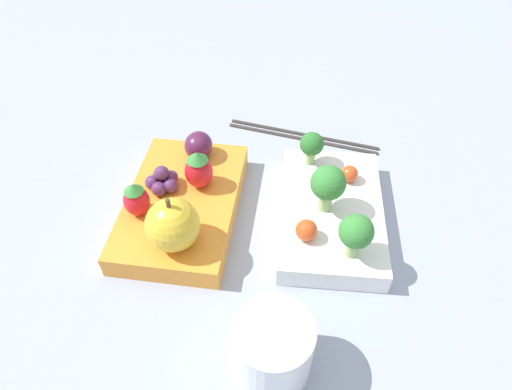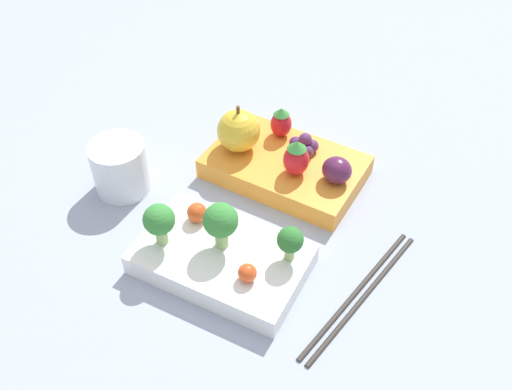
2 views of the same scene
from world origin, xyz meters
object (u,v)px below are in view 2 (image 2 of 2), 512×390
at_px(cherry_tomato_0, 197,213).
at_px(cherry_tomato_1, 247,273).
at_px(strawberry_1, 281,122).
at_px(grape_cluster, 303,145).
at_px(bento_box_savoury, 222,259).
at_px(strawberry_0, 296,158).
at_px(broccoli_floret_0, 221,222).
at_px(chopsticks_pair, 360,294).
at_px(apple, 239,131).
at_px(broccoli_floret_2, 290,241).
at_px(broccoli_floret_1, 159,221).
at_px(plum, 337,170).
at_px(bento_box_fruit, 285,167).
at_px(drinking_cup, 120,167).

xyz_separation_m(cherry_tomato_0, cherry_tomato_1, (-0.10, 0.04, -0.00)).
bearing_deg(strawberry_1, grape_cluster, 164.21).
xyz_separation_m(bento_box_savoury, cherry_tomato_1, (-0.05, 0.01, 0.02)).
bearing_deg(strawberry_0, cherry_tomato_1, 105.49).
distance_m(bento_box_savoury, broccoli_floret_0, 0.05).
xyz_separation_m(broccoli_floret_0, chopsticks_pair, (-0.15, -0.05, -0.06)).
bearing_deg(bento_box_savoury, strawberry_1, -74.44).
bearing_deg(apple, cherry_tomato_1, 128.46).
relative_size(apple, chopsticks_pair, 0.31).
bearing_deg(broccoli_floret_2, bento_box_savoury, 27.91).
bearing_deg(grape_cluster, broccoli_floret_0, 93.15).
height_order(broccoli_floret_1, plum, broccoli_floret_1).
bearing_deg(apple, bento_box_savoury, 119.79).
xyz_separation_m(bento_box_fruit, strawberry_0, (-0.02, 0.02, 0.04)).
xyz_separation_m(broccoli_floret_1, drinking_cup, (0.12, -0.06, -0.03)).
bearing_deg(strawberry_0, broccoli_floret_2, 119.31).
distance_m(bento_box_fruit, cherry_tomato_1, 0.20).
bearing_deg(strawberry_0, broccoli_floret_1, 71.58).
distance_m(broccoli_floret_1, drinking_cup, 0.14).
height_order(bento_box_fruit, broccoli_floret_1, broccoli_floret_1).
distance_m(broccoli_floret_0, broccoli_floret_2, 0.08).
xyz_separation_m(grape_cluster, chopsticks_pair, (-0.16, 0.14, -0.04)).
relative_size(broccoli_floret_2, grape_cluster, 1.12).
xyz_separation_m(broccoli_floret_0, cherry_tomato_0, (0.05, -0.01, -0.03)).
relative_size(broccoli_floret_0, cherry_tomato_1, 2.89).
height_order(bento_box_savoury, bento_box_fruit, same).
bearing_deg(broccoli_floret_0, cherry_tomato_1, 156.10).
bearing_deg(apple, broccoli_floret_1, 98.36).
bearing_deg(broccoli_floret_2, chopsticks_pair, -166.23).
bearing_deg(cherry_tomato_1, drinking_cup, -11.32).
height_order(broccoli_floret_1, grape_cluster, broccoli_floret_1).
bearing_deg(strawberry_1, cherry_tomato_1, 114.96).
relative_size(plum, drinking_cup, 0.53).
bearing_deg(drinking_cup, bento_box_savoury, 170.19).
distance_m(broccoli_floret_2, chopsticks_pair, 0.10).
relative_size(cherry_tomato_1, strawberry_0, 0.41).
height_order(bento_box_fruit, cherry_tomato_0, cherry_tomato_0).
height_order(broccoli_floret_1, cherry_tomato_1, broccoli_floret_1).
distance_m(broccoli_floret_0, apple, 0.17).
distance_m(cherry_tomato_1, grape_cluster, 0.22).
height_order(strawberry_1, plum, strawberry_1).
bearing_deg(cherry_tomato_1, broccoli_floret_2, -112.75).
bearing_deg(bento_box_savoury, grape_cluster, -85.52).
xyz_separation_m(cherry_tomato_0, strawberry_0, (-0.05, -0.13, 0.01)).
height_order(cherry_tomato_0, apple, apple).
xyz_separation_m(strawberry_0, grape_cluster, (0.01, -0.04, -0.01)).
bearing_deg(broccoli_floret_2, bento_box_fruit, -55.89).
distance_m(cherry_tomato_0, drinking_cup, 0.13).
height_order(broccoli_floret_2, chopsticks_pair, broccoli_floret_2).
bearing_deg(broccoli_floret_0, strawberry_1, -75.16).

